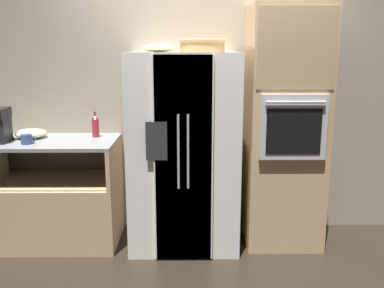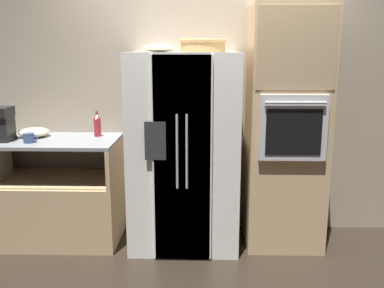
{
  "view_description": "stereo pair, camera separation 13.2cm",
  "coord_description": "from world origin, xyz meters",
  "px_view_note": "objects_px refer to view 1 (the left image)",
  "views": [
    {
      "loc": [
        -0.1,
        -3.62,
        1.72
      ],
      "look_at": [
        -0.07,
        -0.07,
        0.94
      ],
      "focal_mm": 40.0,
      "sensor_mm": 36.0,
      "label": 1
    },
    {
      "loc": [
        0.03,
        -3.62,
        1.72
      ],
      "look_at": [
        -0.07,
        -0.07,
        0.94
      ],
      "focal_mm": 40.0,
      "sensor_mm": 36.0,
      "label": 2
    }
  ],
  "objects_px": {
    "wall_oven": "(284,128)",
    "mug": "(27,139)",
    "fruit_bowl": "(159,48)",
    "mixing_bowl": "(31,133)",
    "wicker_basket": "(203,45)",
    "bottle_tall": "(95,126)",
    "refrigerator": "(184,151)"
  },
  "relations": [
    {
      "from": "fruit_bowl",
      "to": "mixing_bowl",
      "type": "relative_size",
      "value": 1.0
    },
    {
      "from": "wicker_basket",
      "to": "mixing_bowl",
      "type": "distance_m",
      "value": 1.72
    },
    {
      "from": "mug",
      "to": "wicker_basket",
      "type": "bearing_deg",
      "value": 4.91
    },
    {
      "from": "fruit_bowl",
      "to": "bottle_tall",
      "type": "relative_size",
      "value": 1.18
    },
    {
      "from": "refrigerator",
      "to": "mug",
      "type": "relative_size",
      "value": 13.5
    },
    {
      "from": "refrigerator",
      "to": "mug",
      "type": "distance_m",
      "value": 1.33
    },
    {
      "from": "refrigerator",
      "to": "fruit_bowl",
      "type": "height_order",
      "value": "fruit_bowl"
    },
    {
      "from": "wicker_basket",
      "to": "mixing_bowl",
      "type": "relative_size",
      "value": 1.44
    },
    {
      "from": "refrigerator",
      "to": "wicker_basket",
      "type": "distance_m",
      "value": 0.92
    },
    {
      "from": "mixing_bowl",
      "to": "wall_oven",
      "type": "bearing_deg",
      "value": -2.29
    },
    {
      "from": "refrigerator",
      "to": "wicker_basket",
      "type": "xyz_separation_m",
      "value": [
        0.16,
        0.02,
        0.91
      ]
    },
    {
      "from": "wall_oven",
      "to": "wicker_basket",
      "type": "xyz_separation_m",
      "value": [
        -0.72,
        -0.04,
        0.71
      ]
    },
    {
      "from": "wall_oven",
      "to": "mixing_bowl",
      "type": "height_order",
      "value": "wall_oven"
    },
    {
      "from": "fruit_bowl",
      "to": "mug",
      "type": "bearing_deg",
      "value": -175.21
    },
    {
      "from": "bottle_tall",
      "to": "mug",
      "type": "xyz_separation_m",
      "value": [
        -0.52,
        -0.29,
        -0.06
      ]
    },
    {
      "from": "wicker_basket",
      "to": "mug",
      "type": "relative_size",
      "value": 3.13
    },
    {
      "from": "wall_oven",
      "to": "wicker_basket",
      "type": "distance_m",
      "value": 1.02
    },
    {
      "from": "wall_oven",
      "to": "refrigerator",
      "type": "bearing_deg",
      "value": -176.63
    },
    {
      "from": "fruit_bowl",
      "to": "mixing_bowl",
      "type": "height_order",
      "value": "fruit_bowl"
    },
    {
      "from": "refrigerator",
      "to": "mixing_bowl",
      "type": "xyz_separation_m",
      "value": [
        -1.38,
        0.14,
        0.13
      ]
    },
    {
      "from": "wall_oven",
      "to": "wicker_basket",
      "type": "relative_size",
      "value": 5.29
    },
    {
      "from": "mug",
      "to": "mixing_bowl",
      "type": "relative_size",
      "value": 0.46
    },
    {
      "from": "wall_oven",
      "to": "mug",
      "type": "bearing_deg",
      "value": -175.76
    },
    {
      "from": "wicker_basket",
      "to": "bottle_tall",
      "type": "height_order",
      "value": "wicker_basket"
    },
    {
      "from": "bottle_tall",
      "to": "mug",
      "type": "bearing_deg",
      "value": -150.32
    },
    {
      "from": "fruit_bowl",
      "to": "mixing_bowl",
      "type": "distance_m",
      "value": 1.4
    },
    {
      "from": "fruit_bowl",
      "to": "mug",
      "type": "relative_size",
      "value": 2.18
    },
    {
      "from": "mug",
      "to": "fruit_bowl",
      "type": "bearing_deg",
      "value": 4.79
    },
    {
      "from": "wicker_basket",
      "to": "fruit_bowl",
      "type": "height_order",
      "value": "wicker_basket"
    },
    {
      "from": "wicker_basket",
      "to": "fruit_bowl",
      "type": "relative_size",
      "value": 1.44
    },
    {
      "from": "refrigerator",
      "to": "bottle_tall",
      "type": "height_order",
      "value": "refrigerator"
    },
    {
      "from": "bottle_tall",
      "to": "wicker_basket",
      "type": "bearing_deg",
      "value": -9.86
    }
  ]
}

